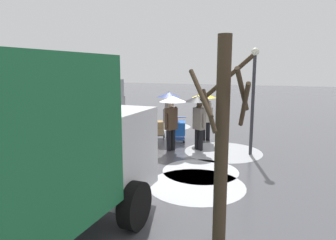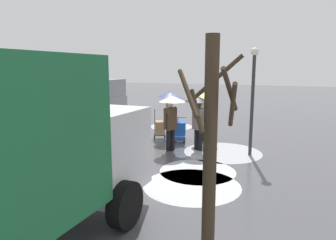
{
  "view_description": "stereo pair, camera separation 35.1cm",
  "coord_description": "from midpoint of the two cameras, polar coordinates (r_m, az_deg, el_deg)",
  "views": [
    {
      "loc": [
        -4.63,
        12.33,
        3.17
      ],
      "look_at": [
        -0.16,
        1.01,
        1.05
      ],
      "focal_mm": 32.16,
      "sensor_mm": 36.0,
      "label": 1
    },
    {
      "loc": [
        -4.95,
        12.2,
        3.17
      ],
      "look_at": [
        -0.16,
        1.01,
        1.05
      ],
      "focal_mm": 32.16,
      "sensor_mm": 36.0,
      "label": 2
    }
  ],
  "objects": [
    {
      "name": "ground_plane",
      "position": [
        13.54,
        1.81,
        -3.66
      ],
      "size": [
        90.0,
        90.0,
        0.0
      ],
      "primitive_type": "plane",
      "color": "#4C4C51"
    },
    {
      "name": "slush_patch_mid_street",
      "position": [
        9.53,
        6.68,
        -9.58
      ],
      "size": [
        2.37,
        2.37,
        0.01
      ],
      "primitive_type": "cylinder",
      "color": "#ADAFB5",
      "rests_on": "ground"
    },
    {
      "name": "slush_patch_under_van",
      "position": [
        16.42,
        1.21,
        -1.24
      ],
      "size": [
        2.35,
        2.35,
        0.01
      ],
      "primitive_type": "cylinder",
      "color": "#999BA0",
      "rests_on": "ground"
    },
    {
      "name": "pedestrian_black_side",
      "position": [
        13.42,
        1.02,
        3.1
      ],
      "size": [
        1.04,
        1.04,
        2.15
      ],
      "color": "black",
      "rests_on": "ground"
    },
    {
      "name": "shopping_cart_vendor",
      "position": [
        13.01,
        2.96,
        -1.66
      ],
      "size": [
        0.78,
        0.95,
        1.04
      ],
      "color": "#1951B2",
      "rests_on": "ground"
    },
    {
      "name": "street_lamp",
      "position": [
        11.16,
        16.66,
        5.37
      ],
      "size": [
        0.28,
        0.28,
        3.86
      ],
      "color": "#2D2D33",
      "rests_on": "ground"
    },
    {
      "name": "bare_tree_near",
      "position": [
        5.28,
        9.95,
        -3.34
      ],
      "size": [
        1.12,
        1.18,
        3.72
      ],
      "color": "#423323",
      "rests_on": "ground"
    },
    {
      "name": "cargo_van_parked_right",
      "position": [
        14.4,
        -15.35,
        1.58
      ],
      "size": [
        2.33,
        5.4,
        2.6
      ],
      "color": "gray",
      "rests_on": "ground"
    },
    {
      "name": "hand_dolly_boxes",
      "position": [
        13.48,
        -0.84,
        -1.54
      ],
      "size": [
        0.76,
        0.85,
        1.32
      ],
      "color": "#515156",
      "rests_on": "ground"
    },
    {
      "name": "slush_patch_far_side",
      "position": [
        11.72,
        11.14,
        -5.99
      ],
      "size": [
        2.94,
        2.94,
        0.01
      ],
      "primitive_type": "cylinder",
      "color": "#999BA0",
      "rests_on": "ground"
    },
    {
      "name": "pedestrian_far_side",
      "position": [
        11.49,
        1.54,
        1.94
      ],
      "size": [
        1.04,
        1.04,
        2.15
      ],
      "color": "black",
      "rests_on": "ground"
    },
    {
      "name": "slush_patch_near_cluster",
      "position": [
        8.43,
        5.76,
        -12.25
      ],
      "size": [
        2.67,
        2.67,
        0.01
      ],
      "primitive_type": "cylinder",
      "color": "#ADAFB5",
      "rests_on": "ground"
    },
    {
      "name": "pedestrian_pink_side",
      "position": [
        11.6,
        6.54,
        1.96
      ],
      "size": [
        1.04,
        1.04,
        2.15
      ],
      "color": "black",
      "rests_on": "ground"
    },
    {
      "name": "pedestrian_white_side",
      "position": [
        13.16,
        7.9,
        2.81
      ],
      "size": [
        1.04,
        1.04,
        2.15
      ],
      "color": "black",
      "rests_on": "ground"
    }
  ]
}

